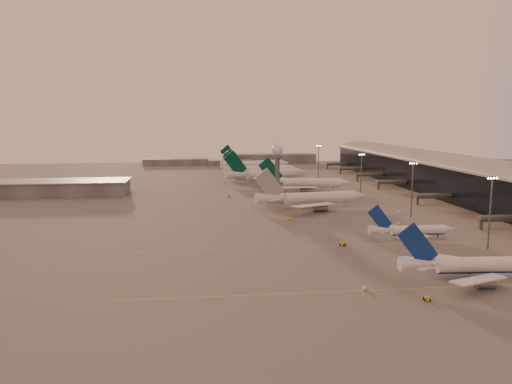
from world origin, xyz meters
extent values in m
plane|color=#595756|center=(0.00, 0.00, 0.00)|extent=(700.00, 700.00, 0.00)
cube|color=gold|center=(30.00, -35.00, 0.01)|extent=(180.00, 0.25, 0.02)
cube|color=gold|center=(30.00, 10.00, 0.01)|extent=(180.00, 0.25, 0.02)
cube|color=gold|center=(30.00, 55.00, 0.01)|extent=(180.00, 0.25, 0.02)
cube|color=gold|center=(30.00, 100.00, 0.01)|extent=(180.00, 0.25, 0.02)
cube|color=gold|center=(30.00, 150.00, 0.01)|extent=(180.00, 0.25, 0.02)
cube|color=black|center=(108.00, 110.00, 9.00)|extent=(36.00, 360.00, 18.00)
cylinder|color=gray|center=(108.00, 110.00, 18.00)|extent=(10.08, 360.00, 10.08)
cube|color=gray|center=(108.00, 110.00, 18.20)|extent=(40.00, 362.00, 0.80)
cylinder|color=#515458|center=(82.00, 28.00, 4.50)|extent=(22.00, 2.80, 2.80)
cube|color=#515458|center=(72.00, 28.00, 2.20)|extent=(1.20, 1.20, 4.40)
cylinder|color=#515458|center=(82.00, 86.00, 4.50)|extent=(22.00, 2.80, 2.80)
cube|color=#515458|center=(72.00, 86.00, 2.20)|extent=(1.20, 1.20, 4.40)
cylinder|color=#515458|center=(82.00, 142.00, 4.50)|extent=(22.00, 2.80, 2.80)
cube|color=#515458|center=(72.00, 142.00, 2.20)|extent=(1.20, 1.20, 4.40)
cylinder|color=#515458|center=(82.00, 184.00, 4.50)|extent=(22.00, 2.80, 2.80)
cube|color=#515458|center=(72.00, 184.00, 2.20)|extent=(1.20, 1.20, 4.40)
cylinder|color=#515458|center=(82.00, 226.00, 4.50)|extent=(22.00, 2.80, 2.80)
cube|color=#515458|center=(72.00, 226.00, 2.20)|extent=(1.20, 1.20, 4.40)
cylinder|color=#515458|center=(82.00, 266.00, 4.50)|extent=(22.00, 2.80, 2.80)
cube|color=#515458|center=(72.00, 266.00, 2.20)|extent=(1.20, 1.20, 4.40)
cube|color=#5A5C60|center=(-120.00, 140.00, 4.00)|extent=(80.00, 25.00, 8.00)
cube|color=gray|center=(-120.00, 140.00, 8.20)|extent=(82.00, 27.00, 0.60)
cylinder|color=#515458|center=(5.00, 120.00, 11.00)|extent=(2.60, 2.60, 22.00)
cylinder|color=#515458|center=(5.00, 120.00, 22.50)|extent=(5.20, 5.20, 1.20)
sphere|color=white|center=(5.00, 120.00, 26.40)|extent=(6.40, 6.40, 6.40)
cylinder|color=#515458|center=(5.00, 120.00, 30.10)|extent=(0.16, 0.16, 2.00)
cylinder|color=#515458|center=(58.00, 0.00, 12.50)|extent=(0.56, 0.56, 25.00)
cube|color=#515458|center=(58.00, 0.00, 24.50)|extent=(3.60, 0.25, 0.25)
sphere|color=#FFEABF|center=(56.50, 0.00, 24.10)|extent=(0.56, 0.56, 0.56)
sphere|color=#FFEABF|center=(57.50, 0.00, 24.10)|extent=(0.56, 0.56, 0.56)
sphere|color=#FFEABF|center=(58.50, 0.00, 24.10)|extent=(0.56, 0.56, 0.56)
sphere|color=#FFEABF|center=(59.50, 0.00, 24.10)|extent=(0.56, 0.56, 0.56)
cylinder|color=#515458|center=(55.00, 55.00, 12.50)|extent=(0.56, 0.56, 25.00)
cube|color=#515458|center=(55.00, 55.00, 24.50)|extent=(3.60, 0.25, 0.25)
sphere|color=#FFEABF|center=(53.50, 55.00, 24.10)|extent=(0.56, 0.56, 0.56)
sphere|color=#FFEABF|center=(54.50, 55.00, 24.10)|extent=(0.56, 0.56, 0.56)
sphere|color=#FFEABF|center=(55.50, 55.00, 24.10)|extent=(0.56, 0.56, 0.56)
sphere|color=#FFEABF|center=(56.50, 55.00, 24.10)|extent=(0.56, 0.56, 0.56)
cylinder|color=#515458|center=(50.00, 110.00, 12.50)|extent=(0.56, 0.56, 25.00)
cube|color=#515458|center=(50.00, 110.00, 24.50)|extent=(3.60, 0.25, 0.25)
sphere|color=#FFEABF|center=(48.50, 110.00, 24.10)|extent=(0.56, 0.56, 0.56)
sphere|color=#FFEABF|center=(49.50, 110.00, 24.10)|extent=(0.56, 0.56, 0.56)
sphere|color=#FFEABF|center=(50.50, 110.00, 24.10)|extent=(0.56, 0.56, 0.56)
sphere|color=#FFEABF|center=(51.50, 110.00, 24.10)|extent=(0.56, 0.56, 0.56)
cylinder|color=#515458|center=(48.00, 200.00, 12.50)|extent=(0.56, 0.56, 25.00)
cube|color=#515458|center=(48.00, 200.00, 24.50)|extent=(3.60, 0.25, 0.25)
sphere|color=#FFEABF|center=(46.50, 200.00, 24.10)|extent=(0.56, 0.56, 0.56)
sphere|color=#FFEABF|center=(47.50, 200.00, 24.10)|extent=(0.56, 0.56, 0.56)
sphere|color=#FFEABF|center=(48.50, 200.00, 24.10)|extent=(0.56, 0.56, 0.56)
sphere|color=#FFEABF|center=(49.50, 200.00, 24.10)|extent=(0.56, 0.56, 0.56)
cube|color=#5A5C60|center=(-60.00, 320.00, 3.00)|extent=(60.00, 18.00, 6.00)
cube|color=#5A5C60|center=(30.00, 330.00, 4.50)|extent=(90.00, 20.00, 9.00)
cube|color=#5A5C60|center=(-10.00, 310.00, 2.50)|extent=(40.00, 15.00, 5.00)
cylinder|color=white|center=(38.10, -29.50, 3.47)|extent=(25.17, 5.75, 4.25)
cylinder|color=navy|center=(38.10, -29.50, 2.51)|extent=(24.60, 4.53, 3.06)
cone|color=white|center=(20.42, -28.43, 4.00)|extent=(10.70, 4.87, 4.25)
cube|color=white|center=(31.35, -39.57, 2.72)|extent=(18.16, 11.30, 1.34)
cylinder|color=slate|center=(34.54, -37.29, 0.78)|extent=(4.99, 3.05, 2.76)
cube|color=slate|center=(34.54, -37.29, 1.98)|extent=(0.35, 0.30, 1.70)
cube|color=white|center=(32.62, -18.70, 2.72)|extent=(17.58, 12.99, 1.34)
cylinder|color=slate|center=(35.50, -21.35, 0.78)|extent=(4.99, 3.05, 2.76)
cube|color=slate|center=(35.50, -21.35, 1.98)|extent=(0.35, 0.30, 1.70)
cube|color=navy|center=(19.90, -28.40, 9.25)|extent=(11.66, 1.10, 12.66)
cube|color=white|center=(20.16, -33.26, 4.10)|extent=(5.16, 3.52, 0.28)
cube|color=white|center=(20.75, -23.61, 4.10)|extent=(5.10, 3.95, 0.28)
cylinder|color=black|center=(36.24, -26.93, 0.62)|extent=(1.26, 0.63, 1.23)
cylinder|color=black|center=(35.94, -31.84, 0.62)|extent=(1.26, 0.63, 1.23)
cylinder|color=white|center=(40.92, 16.79, 2.79)|extent=(20.12, 3.70, 3.42)
cylinder|color=navy|center=(40.92, 16.79, 2.02)|extent=(19.70, 2.74, 2.46)
cone|color=white|center=(52.90, 16.62, 2.79)|extent=(3.93, 3.47, 3.42)
cone|color=white|center=(26.67, 16.99, 3.22)|extent=(8.46, 3.54, 3.42)
cube|color=white|center=(35.87, 8.45, 2.19)|extent=(14.45, 9.63, 1.07)
cylinder|color=slate|center=(38.35, 10.40, 0.63)|extent=(3.92, 2.28, 2.22)
cube|color=slate|center=(38.35, 10.40, 1.59)|extent=(0.27, 0.23, 1.37)
cube|color=white|center=(36.11, 25.26, 2.19)|extent=(14.34, 9.94, 1.07)
cylinder|color=slate|center=(38.53, 23.24, 0.63)|extent=(3.92, 2.28, 2.22)
cube|color=slate|center=(38.53, 23.24, 1.59)|extent=(0.27, 0.23, 1.37)
cube|color=navy|center=(26.25, 16.99, 7.44)|extent=(9.38, 0.45, 10.18)
cube|color=white|center=(26.65, 13.10, 3.30)|extent=(4.14, 2.97, 0.22)
cube|color=white|center=(26.76, 20.87, 3.30)|extent=(4.12, 3.05, 0.22)
cylinder|color=black|center=(48.54, 16.68, 0.45)|extent=(0.45, 0.45, 0.90)
cylinder|color=black|center=(39.33, 18.79, 0.49)|extent=(1.00, 0.46, 0.99)
cylinder|color=black|center=(39.27, 14.83, 0.49)|extent=(1.00, 0.46, 0.99)
cylinder|color=white|center=(20.53, 84.53, 3.84)|extent=(35.85, 10.73, 5.53)
cylinder|color=white|center=(20.53, 84.53, 2.59)|extent=(34.92, 9.09, 3.98)
cone|color=white|center=(41.43, 87.67, 3.84)|extent=(7.60, 6.49, 5.53)
cone|color=white|center=(-4.33, 80.80, 4.53)|extent=(15.51, 7.68, 5.53)
cube|color=white|center=(14.17, 68.69, 2.87)|extent=(23.93, 19.87, 1.64)
cylinder|color=slate|center=(17.89, 72.76, 0.62)|extent=(7.31, 4.57, 3.60)
cube|color=slate|center=(17.89, 72.76, 1.90)|extent=(0.30, 0.26, 2.21)
cube|color=white|center=(9.80, 97.81, 2.87)|extent=(25.93, 14.03, 1.64)
cylinder|color=slate|center=(14.55, 95.01, 0.62)|extent=(7.31, 4.57, 3.60)
cube|color=slate|center=(14.55, 95.01, 1.90)|extent=(0.30, 0.26, 2.21)
cube|color=#929499|center=(-5.07, 80.69, 11.07)|extent=(15.22, 2.59, 16.42)
cube|color=white|center=(-3.61, 73.98, 4.67)|extent=(7.10, 6.00, 0.22)
cube|color=white|center=(-5.64, 87.54, 4.67)|extent=(7.31, 4.51, 0.22)
cylinder|color=black|center=(33.84, 86.53, 0.45)|extent=(0.45, 0.45, 0.89)
cylinder|color=black|center=(17.41, 86.05, 0.49)|extent=(1.04, 0.59, 0.98)
cylinder|color=black|center=(17.99, 82.17, 0.49)|extent=(1.04, 0.59, 0.98)
cylinder|color=white|center=(29.31, 140.60, 3.89)|extent=(34.55, 10.21, 5.50)
cylinder|color=white|center=(29.31, 140.60, 2.65)|extent=(33.66, 8.59, 3.96)
cone|color=white|center=(49.47, 137.75, 3.89)|extent=(7.31, 6.37, 5.50)
cone|color=white|center=(5.34, 143.98, 4.58)|extent=(14.93, 7.45, 5.50)
cube|color=white|center=(18.99, 127.56, 2.93)|extent=(25.24, 13.85, 1.63)
cylinder|color=slate|center=(23.59, 130.34, 0.66)|extent=(7.04, 4.46, 3.58)
cube|color=slate|center=(23.59, 130.34, 1.96)|extent=(0.31, 0.27, 2.20)
cube|color=white|center=(22.99, 155.98, 2.93)|extent=(23.41, 19.21, 1.63)
cylinder|color=slate|center=(26.65, 152.04, 0.66)|extent=(7.04, 4.46, 3.58)
cube|color=slate|center=(26.65, 152.04, 1.96)|extent=(0.31, 0.27, 2.20)
cube|color=#03392E|center=(4.63, 144.08, 11.15)|extent=(15.03, 2.44, 16.28)
cube|color=white|center=(4.18, 137.47, 4.71)|extent=(7.04, 4.39, 0.24)
cube|color=white|center=(6.02, 150.55, 4.71)|extent=(6.86, 5.75, 0.24)
cylinder|color=black|center=(42.15, 138.78, 0.47)|extent=(0.47, 0.47, 0.95)
cylinder|color=black|center=(26.88, 143.05, 0.52)|extent=(1.10, 0.62, 1.04)
cylinder|color=black|center=(26.30, 138.91, 0.52)|extent=(1.10, 0.62, 1.04)
cylinder|color=white|center=(12.38, 186.77, 4.36)|extent=(38.27, 17.55, 6.16)
cylinder|color=white|center=(12.38, 186.77, 2.97)|extent=(37.02, 15.67, 4.44)
cone|color=white|center=(34.09, 193.74, 4.36)|extent=(8.93, 8.13, 6.16)
cone|color=white|center=(-13.45, 178.48, 5.13)|extent=(17.14, 10.77, 6.16)
cube|color=white|center=(8.32, 168.58, 3.28)|extent=(23.95, 24.37, 1.82)
cylinder|color=slate|center=(11.61, 173.63, 0.74)|extent=(8.27, 6.08, 4.01)
cube|color=slate|center=(11.61, 173.63, 2.20)|extent=(0.38, 0.35, 2.47)
cube|color=white|center=(-1.50, 199.19, 3.28)|extent=(28.45, 11.24, 1.82)
cylinder|color=slate|center=(4.11, 197.01, 0.74)|extent=(8.27, 6.08, 4.01)
cube|color=slate|center=(4.11, 197.01, 2.20)|extent=(0.38, 0.35, 2.47)
cube|color=#03392E|center=(-14.21, 178.23, 12.49)|extent=(16.26, 5.54, 18.24)
cube|color=white|center=(-11.44, 171.35, 5.28)|extent=(7.26, 7.12, 0.27)
cube|color=white|center=(-15.97, 185.44, 5.28)|extent=(7.72, 3.80, 0.27)
cylinder|color=black|center=(26.20, 191.21, 0.53)|extent=(0.53, 0.53, 1.06)
cylinder|color=black|center=(8.73, 188.05, 0.58)|extent=(1.28, 0.86, 1.17)
cylinder|color=black|center=(10.16, 183.60, 0.58)|extent=(1.28, 0.86, 1.17)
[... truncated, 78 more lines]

